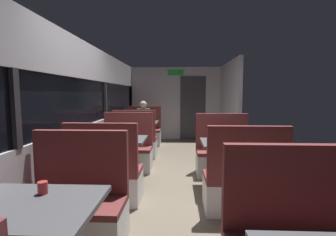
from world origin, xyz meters
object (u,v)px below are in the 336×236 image
(dining_table_far_window, at_px, (140,126))
(bench_rear_aisle_facing_entry, at_px, (223,157))
(dining_table_near_window, at_px, (30,218))
(bench_mid_window_facing_end, at_px, (105,178))
(bench_near_window_facing_entry, at_px, (76,212))
(dining_table_mid_window, at_px, (118,145))
(coffee_cup_secondary, at_px, (43,188))
(bench_far_window_facing_end, at_px, (136,143))
(bench_rear_aisle_facing_end, at_px, (243,186))
(bench_mid_window_facing_entry, at_px, (127,153))
(bench_far_window_facing_entry, at_px, (144,133))
(dining_table_rear_aisle, at_px, (232,148))
(seated_passenger, at_px, (144,126))

(dining_table_far_window, bearing_deg, bench_rear_aisle_facing_entry, -45.76)
(dining_table_near_window, height_order, bench_mid_window_facing_end, bench_mid_window_facing_end)
(bench_rear_aisle_facing_entry, bearing_deg, bench_near_window_facing_entry, -129.94)
(bench_near_window_facing_entry, distance_m, dining_table_mid_window, 1.67)
(bench_near_window_facing_entry, height_order, coffee_cup_secondary, bench_near_window_facing_entry)
(bench_far_window_facing_end, bearing_deg, bench_rear_aisle_facing_end, -54.80)
(bench_rear_aisle_facing_end, bearing_deg, bench_rear_aisle_facing_entry, 90.00)
(bench_mid_window_facing_end, height_order, bench_mid_window_facing_entry, same)
(bench_near_window_facing_entry, relative_size, bench_rear_aisle_facing_entry, 1.00)
(bench_rear_aisle_facing_end, bearing_deg, bench_far_window_facing_entry, 114.45)
(dining_table_far_window, height_order, bench_rear_aisle_facing_end, bench_rear_aisle_facing_end)
(bench_far_window_facing_entry, bearing_deg, bench_mid_window_facing_entry, -90.00)
(bench_far_window_facing_entry, height_order, bench_rear_aisle_facing_entry, same)
(bench_mid_window_facing_end, xyz_separation_m, bench_far_window_facing_end, (0.00, 2.34, 0.00))
(dining_table_mid_window, distance_m, dining_table_rear_aisle, 1.80)
(bench_rear_aisle_facing_end, height_order, bench_rear_aisle_facing_entry, same)
(dining_table_rear_aisle, relative_size, seated_passenger, 0.71)
(dining_table_mid_window, height_order, bench_mid_window_facing_end, bench_mid_window_facing_end)
(dining_table_near_window, height_order, bench_mid_window_facing_entry, bench_mid_window_facing_entry)
(bench_far_window_facing_end, distance_m, dining_table_rear_aisle, 2.58)
(dining_table_near_window, xyz_separation_m, dining_table_far_window, (0.00, 4.68, 0.00))
(bench_far_window_facing_end, xyz_separation_m, bench_rear_aisle_facing_entry, (1.79, -1.14, 0.00))
(dining_table_rear_aisle, xyz_separation_m, coffee_cup_secondary, (-1.79, -1.97, 0.15))
(bench_rear_aisle_facing_entry, distance_m, seated_passenger, 3.05)
(bench_far_window_facing_end, distance_m, bench_far_window_facing_entry, 1.40)
(bench_near_window_facing_entry, distance_m, seated_passenger, 4.61)
(dining_table_rear_aisle, relative_size, bench_rear_aisle_facing_end, 0.82)
(bench_mid_window_facing_entry, height_order, bench_rear_aisle_facing_entry, same)
(bench_mid_window_facing_entry, relative_size, bench_rear_aisle_facing_end, 1.00)
(bench_mid_window_facing_entry, height_order, seated_passenger, seated_passenger)
(bench_near_window_facing_entry, distance_m, bench_rear_aisle_facing_entry, 2.79)
(seated_passenger, bearing_deg, dining_table_mid_window, -90.00)
(dining_table_rear_aisle, relative_size, bench_rear_aisle_facing_entry, 0.82)
(bench_far_window_facing_entry, bearing_deg, dining_table_near_window, -90.00)
(dining_table_near_window, distance_m, dining_table_rear_aisle, 2.79)
(bench_mid_window_facing_end, relative_size, bench_rear_aisle_facing_entry, 1.00)
(bench_mid_window_facing_entry, height_order, bench_rear_aisle_facing_end, same)
(bench_near_window_facing_entry, height_order, bench_rear_aisle_facing_end, same)
(bench_near_window_facing_entry, bearing_deg, bench_far_window_facing_end, 90.00)
(bench_mid_window_facing_end, distance_m, bench_far_window_facing_end, 2.34)
(bench_mid_window_facing_end, height_order, dining_table_rear_aisle, bench_mid_window_facing_end)
(dining_table_near_window, xyz_separation_m, bench_rear_aisle_facing_end, (1.79, 1.44, -0.31))
(dining_table_near_window, height_order, bench_near_window_facing_entry, bench_near_window_facing_entry)
(seated_passenger, bearing_deg, dining_table_far_window, -90.00)
(dining_table_rear_aisle, xyz_separation_m, bench_rear_aisle_facing_end, (0.00, -0.70, -0.31))
(bench_mid_window_facing_end, distance_m, bench_mid_window_facing_entry, 1.40)
(bench_rear_aisle_facing_end, relative_size, bench_rear_aisle_facing_entry, 1.00)
(bench_near_window_facing_entry, height_order, bench_rear_aisle_facing_entry, same)
(bench_far_window_facing_end, xyz_separation_m, seated_passenger, (0.00, 1.33, 0.21))
(bench_mid_window_facing_end, bearing_deg, bench_rear_aisle_facing_end, -6.38)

